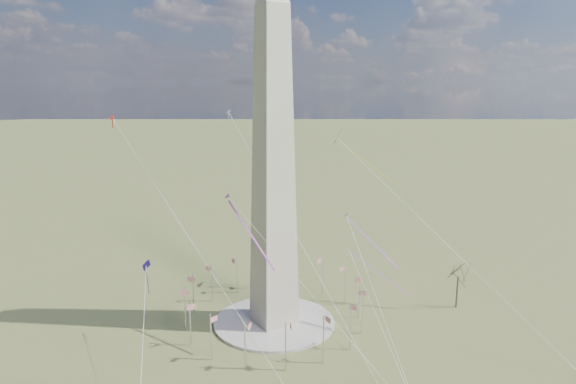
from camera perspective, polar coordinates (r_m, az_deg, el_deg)
ground at (r=158.55m, az=-1.55°, el=-14.36°), size 2000.00×2000.00×0.00m
plaza at (r=158.37m, az=-1.55°, el=-14.23°), size 36.00×36.00×0.80m
washington_monument at (r=143.74m, az=-1.65°, el=3.02°), size 15.56×15.56×100.00m
flagpole_ring at (r=155.44m, az=-1.56°, el=-11.95°), size 54.40×54.40×13.00m
tree_near at (r=172.75m, az=18.40°, el=-8.68°), size 8.94×8.94×15.64m
kite_delta_black at (r=170.18m, az=5.84°, el=5.69°), size 19.26×17.92×17.68m
kite_diamond_purple at (r=147.33m, az=-15.44°, el=-8.21°), size 2.00×3.28×10.49m
kite_streamer_left at (r=150.62m, az=8.51°, el=-4.68°), size 6.46×18.53×13.04m
kite_streamer_mid at (r=139.85m, az=-5.09°, el=-3.19°), size 3.95×23.55×16.18m
kite_streamer_right at (r=168.41m, az=9.10°, el=-8.13°), size 13.90×16.71×14.09m
kite_small_red at (r=168.39m, az=-18.96°, el=7.69°), size 1.50×1.32×3.91m
kite_small_white at (r=178.62m, az=-6.62°, el=8.69°), size 1.21×1.95×4.42m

